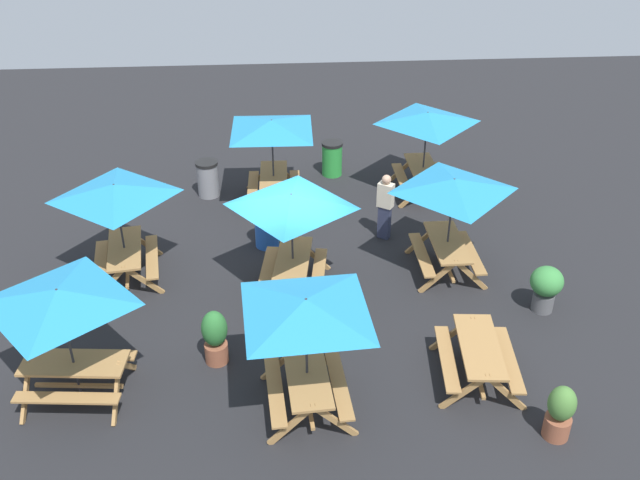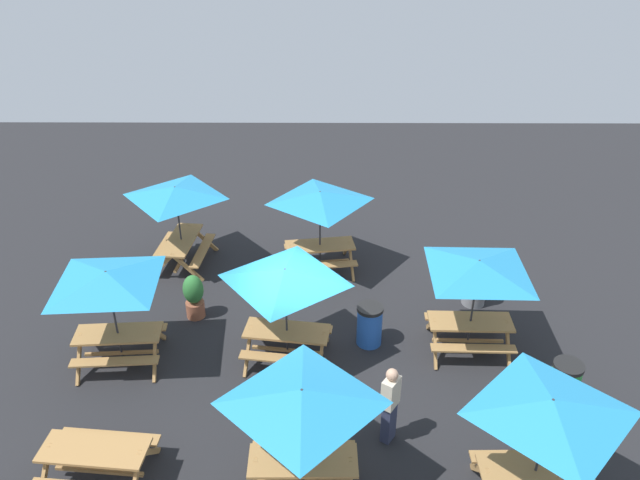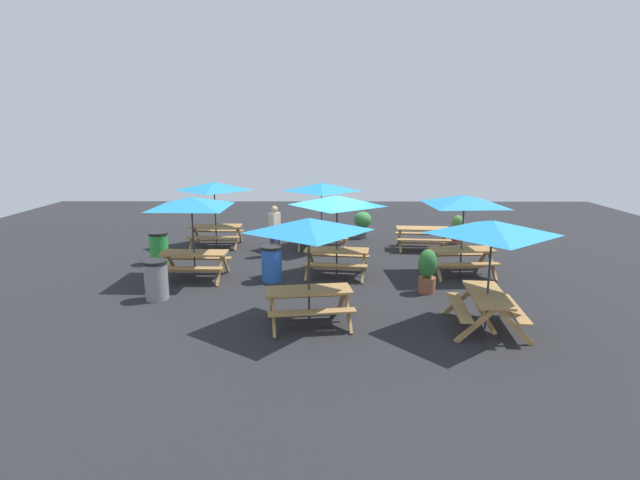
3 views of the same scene
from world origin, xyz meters
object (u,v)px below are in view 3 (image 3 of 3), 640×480
at_px(picnic_table_7, 423,234).
at_px(trash_bin_gray, 156,280).
at_px(picnic_table_6, 192,208).
at_px(picnic_table_5, 492,236).
at_px(picnic_table_0, 309,233).
at_px(potted_plant_1, 427,270).
at_px(person_standing, 275,230).
at_px(picnic_table_2, 322,192).
at_px(trash_bin_green, 159,248).
at_px(picnic_table_3, 464,206).
at_px(potted_plant_2, 458,229).
at_px(picnic_table_4, 214,191).
at_px(potted_plant_0, 363,223).
at_px(trash_bin_blue, 272,263).
at_px(picnic_table_1, 337,207).

bearing_deg(picnic_table_7, trash_bin_gray, -139.50).
bearing_deg(picnic_table_6, picnic_table_7, 28.25).
relative_size(picnic_table_5, trash_bin_gray, 2.38).
height_order(picnic_table_0, picnic_table_7, picnic_table_0).
distance_m(picnic_table_6, potted_plant_1, 6.50).
distance_m(potted_plant_1, person_standing, 5.69).
bearing_deg(person_standing, picnic_table_7, -45.59).
bearing_deg(picnic_table_2, person_standing, -143.43).
distance_m(picnic_table_2, trash_bin_green, 5.68).
bearing_deg(picnic_table_7, trash_bin_green, -162.10).
bearing_deg(picnic_table_7, picnic_table_0, -113.41).
xyz_separation_m(picnic_table_3, picnic_table_7, (-0.49, 3.11, -1.43)).
bearing_deg(trash_bin_gray, picnic_table_5, -13.51).
xyz_separation_m(trash_bin_gray, potted_plant_2, (9.00, 6.28, 0.04)).
bearing_deg(picnic_table_4, picnic_table_5, -46.87).
xyz_separation_m(picnic_table_6, potted_plant_0, (5.10, 5.47, -1.39)).
relative_size(picnic_table_7, potted_plant_2, 1.84).
relative_size(picnic_table_2, picnic_table_3, 0.83).
bearing_deg(picnic_table_7, picnic_table_5, -85.08).
xyz_separation_m(potted_plant_1, potted_plant_2, (2.27, 5.70, -0.06)).
bearing_deg(picnic_table_2, picnic_table_6, -133.73).
distance_m(trash_bin_blue, potted_plant_2, 7.90).
bearing_deg(picnic_table_0, potted_plant_1, 27.27).
relative_size(picnic_table_2, trash_bin_blue, 2.38).
relative_size(picnic_table_7, potted_plant_1, 1.70).
bearing_deg(trash_bin_blue, potted_plant_1, -13.48).
bearing_deg(potted_plant_1, picnic_table_2, 118.72).
distance_m(picnic_table_1, potted_plant_2, 6.34).
height_order(picnic_table_0, person_standing, picnic_table_0).
relative_size(picnic_table_3, person_standing, 1.69).
bearing_deg(picnic_table_3, picnic_table_0, -142.59).
relative_size(trash_bin_gray, person_standing, 0.59).
bearing_deg(picnic_table_6, picnic_table_1, 6.40).
xyz_separation_m(picnic_table_0, picnic_table_1, (0.68, 3.63, 0.00)).
xyz_separation_m(picnic_table_6, trash_bin_gray, (-0.50, -1.74, -1.49)).
bearing_deg(potted_plant_0, potted_plant_2, -15.39).
relative_size(picnic_table_0, picnic_table_5, 1.00).
relative_size(potted_plant_1, potted_plant_2, 1.08).
bearing_deg(picnic_table_3, potted_plant_0, 111.90).
height_order(picnic_table_0, picnic_table_1, same).
bearing_deg(picnic_table_7, potted_plant_1, -94.28).
bearing_deg(potted_plant_1, picnic_table_0, -144.46).
relative_size(picnic_table_0, trash_bin_gray, 2.38).
bearing_deg(potted_plant_0, picnic_table_4, -164.27).
distance_m(picnic_table_5, picnic_table_7, 7.25).
bearing_deg(potted_plant_0, potted_plant_1, -80.28).
xyz_separation_m(picnic_table_5, trash_bin_blue, (-4.82, 3.34, -1.49)).
relative_size(trash_bin_blue, person_standing, 0.59).
xyz_separation_m(picnic_table_3, potted_plant_1, (-1.29, -1.63, -1.40)).
relative_size(trash_bin_green, potted_plant_2, 0.94).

